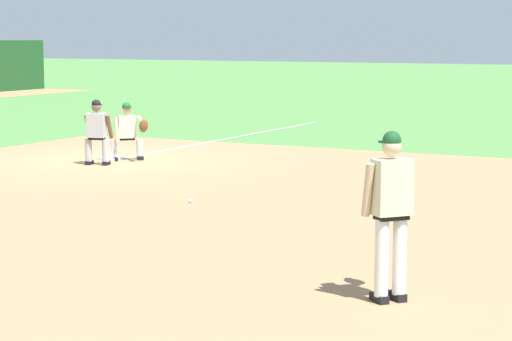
{
  "coord_description": "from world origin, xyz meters",
  "views": [
    {
      "loc": [
        -18.5,
        -13.54,
        2.86
      ],
      "look_at": [
        -5.98,
        -6.96,
        0.94
      ],
      "focal_mm": 70.0,
      "sensor_mm": 36.0,
      "label": 1
    }
  ],
  "objects": [
    {
      "name": "ground_plane",
      "position": [
        0.0,
        0.0,
        0.0
      ],
      "size": [
        160.0,
        160.0,
        0.0
      ],
      "primitive_type": "plane",
      "color": "#518942"
    },
    {
      "name": "infield_dirt_patch",
      "position": [
        -4.27,
        -4.97,
        0.0
      ],
      "size": [
        18.0,
        18.0,
        0.01
      ],
      "primitive_type": "cube",
      "color": "#A87F56",
      "rests_on": "ground"
    },
    {
      "name": "foul_line_stripe",
      "position": [
        5.73,
        0.0,
        0.01
      ],
      "size": [
        11.45,
        0.1,
        0.0
      ],
      "primitive_type": "cube",
      "color": "white",
      "rests_on": "ground"
    },
    {
      "name": "first_base_bag",
      "position": [
        0.0,
        0.0,
        0.04
      ],
      "size": [
        0.38,
        0.38,
        0.09
      ],
      "primitive_type": "cube",
      "color": "white",
      "rests_on": "ground"
    },
    {
      "name": "baseball",
      "position": [
        -4.03,
        -4.66,
        0.04
      ],
      "size": [
        0.07,
        0.07,
        0.07
      ],
      "primitive_type": "sphere",
      "color": "white",
      "rests_on": "ground"
    },
    {
      "name": "pitcher",
      "position": [
        -8.5,
        -9.92,
        1.06
      ],
      "size": [
        0.85,
        0.54,
        1.86
      ],
      "color": "black",
      "rests_on": "ground"
    },
    {
      "name": "first_baseman",
      "position": [
        0.28,
        -0.36,
        0.73
      ],
      "size": [
        0.71,
        1.09,
        1.34
      ],
      "color": "black",
      "rests_on": "ground"
    },
    {
      "name": "baserunner",
      "position": [
        -0.69,
        -0.2,
        0.79
      ],
      "size": [
        0.55,
        0.66,
        1.46
      ],
      "color": "black",
      "rests_on": "ground"
    }
  ]
}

